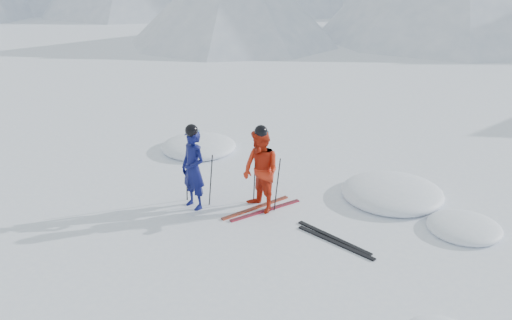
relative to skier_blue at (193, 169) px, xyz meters
The scene contains 12 objects.
ground 3.33m from the skier_blue, ahead, with size 160.00×160.00×0.00m, color white.
skier_blue is the anchor object (origin of this frame).
skier_red 1.39m from the skier_blue, 25.49° to the left, with size 0.84×0.65×1.73m, color red.
pole_blue_left 0.44m from the skier_blue, 153.43° to the left, with size 0.02×0.02×1.14m, color black.
pole_blue_right 0.45m from the skier_blue, 45.00° to the left, with size 0.02×0.02×1.14m, color black.
pole_red_left 1.30m from the skier_blue, 41.68° to the left, with size 0.02×0.02×1.15m, color black.
pole_red_right 1.74m from the skier_blue, 25.70° to the left, with size 0.02×0.02×1.15m, color black.
ski_worn_left 1.53m from the skier_blue, 27.81° to the left, with size 0.09×1.70×0.03m, color black.
ski_worn_right 1.71m from the skier_blue, 23.51° to the left, with size 0.09×1.70×0.03m, color black.
ski_loose_a 3.15m from the skier_blue, ahead, with size 0.09×1.70×0.03m, color black.
ski_loose_b 3.24m from the skier_blue, ahead, with size 0.09×1.70×0.03m, color black.
snow_lumps 3.08m from the skier_blue, 52.13° to the left, with size 8.97×5.96×0.48m.
Camera 1 is at (3.16, -8.12, 5.08)m, focal length 38.00 mm.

